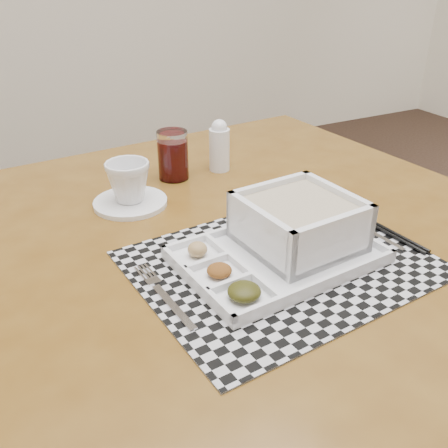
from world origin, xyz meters
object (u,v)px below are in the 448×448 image
Objects in this scene: cup at (128,182)px; juice_glass at (173,157)px; dining_table at (236,270)px; serving_tray at (292,234)px; creamer_bottle at (219,146)px.

cup is 0.16m from juice_glass.
dining_table is 0.17m from serving_tray.
serving_tray is 3.05× the size of juice_glass.
serving_tray is 3.80× the size of cup.
juice_glass is (0.13, 0.09, 0.00)m from cup.
dining_table is 9.83× the size of creamer_bottle.
creamer_bottle reaches higher than dining_table.
creamer_bottle is at bearing 80.60° from serving_tray.
creamer_bottle is at bearing -1.25° from juice_glass.
dining_table is 0.32m from juice_glass.
serving_tray is at bearing -68.16° from dining_table.
creamer_bottle is (0.12, -0.00, 0.01)m from juice_glass.
cup is at bearing -146.36° from juice_glass.
dining_table is at bearing -36.06° from cup.
juice_glass is 0.91× the size of creamer_bottle.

